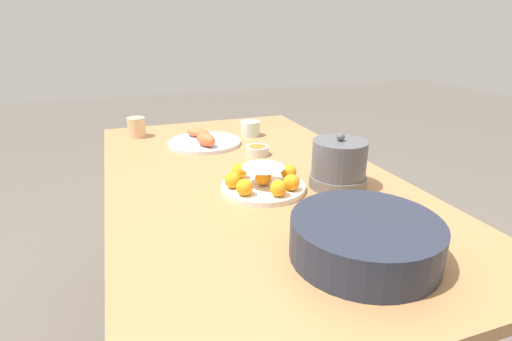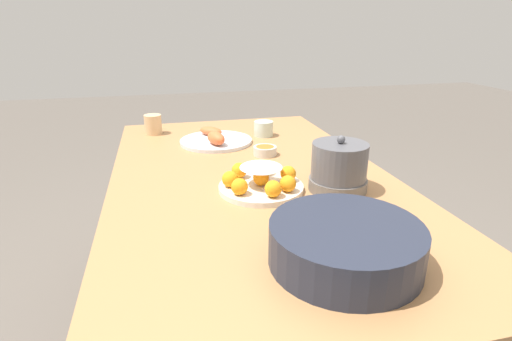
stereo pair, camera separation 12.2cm
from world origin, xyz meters
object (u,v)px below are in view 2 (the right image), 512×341
object	(u,v)px
cup_near	(153,124)
cup_far	(264,129)
dining_table	(252,200)
cake_plate	(260,181)
serving_bowl	(345,243)
warming_pot	(339,167)
seafood_platter	(215,139)
sauce_bowl	(265,150)

from	to	relation	value
cup_near	cup_far	world-z (taller)	cup_near
dining_table	cup_far	distance (m)	0.50
cake_plate	cup_near	xyz separation A→B (m)	(-0.73, -0.31, 0.01)
dining_table	cup_near	xyz separation A→B (m)	(-0.60, -0.31, 0.13)
dining_table	serving_bowl	distance (m)	0.55
serving_bowl	warming_pot	world-z (taller)	warming_pot
warming_pot	seafood_platter	bearing A→B (deg)	-153.37
cake_plate	warming_pot	distance (m)	0.23
cup_far	dining_table	bearing A→B (deg)	-19.03
sauce_bowl	cup_far	bearing A→B (deg)	166.65
dining_table	seafood_platter	world-z (taller)	seafood_platter
dining_table	cup_far	xyz separation A→B (m)	(-0.46, 0.16, 0.12)
cup_far	cake_plate	bearing A→B (deg)	-15.42
cake_plate	warming_pot	xyz separation A→B (m)	(0.05, 0.22, 0.04)
cup_near	warming_pot	distance (m)	0.94
seafood_platter	cup_far	world-z (taller)	seafood_platter
seafood_platter	cup_near	size ratio (longest dim) A/B	3.46
sauce_bowl	warming_pot	bearing A→B (deg)	18.92
serving_bowl	dining_table	bearing A→B (deg)	-171.98
dining_table	cup_far	bearing A→B (deg)	160.97
cup_near	cup_far	bearing A→B (deg)	72.53
serving_bowl	cup_near	xyz separation A→B (m)	(-1.13, -0.38, -0.00)
dining_table	cup_near	bearing A→B (deg)	-152.89
cup_near	cup_far	size ratio (longest dim) A/B	1.03
dining_table	cup_far	size ratio (longest dim) A/B	18.90
dining_table	serving_bowl	xyz separation A→B (m)	(0.53, 0.07, 0.13)
serving_bowl	seafood_platter	distance (m)	0.93
serving_bowl	warming_pot	xyz separation A→B (m)	(-0.36, 0.15, 0.02)
cake_plate	sauce_bowl	bearing A→B (deg)	162.93
cake_plate	serving_bowl	size ratio (longest dim) A/B	0.80
cake_plate	cup_far	size ratio (longest dim) A/B	3.03
seafood_platter	warming_pot	distance (m)	0.64
seafood_platter	cup_far	size ratio (longest dim) A/B	3.55
warming_pot	cake_plate	bearing A→B (deg)	-102.31
serving_bowl	seafood_platter	world-z (taller)	serving_bowl
dining_table	cake_plate	bearing A→B (deg)	-0.98
cup_far	cup_near	bearing A→B (deg)	-107.47
serving_bowl	cup_near	bearing A→B (deg)	-161.29
seafood_platter	cup_near	bearing A→B (deg)	-130.14
serving_bowl	sauce_bowl	size ratio (longest dim) A/B	3.63
sauce_bowl	warming_pot	distance (m)	0.39
sauce_bowl	cup_far	size ratio (longest dim) A/B	1.05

